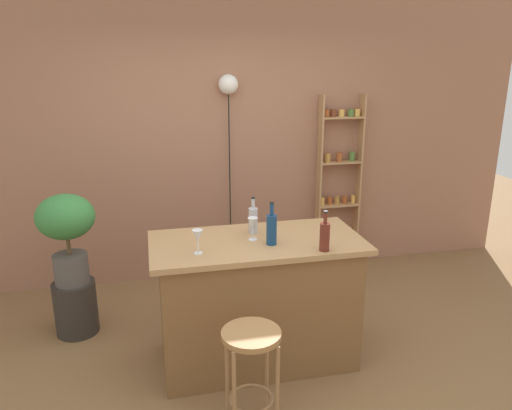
% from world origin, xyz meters
% --- Properties ---
extents(ground, '(12.00, 12.00, 0.00)m').
position_xyz_m(ground, '(0.00, 0.00, 0.00)').
color(ground, brown).
extents(back_wall, '(6.40, 0.10, 2.80)m').
position_xyz_m(back_wall, '(0.00, 1.95, 1.40)').
color(back_wall, '#9E6B51').
rests_on(back_wall, ground).
extents(kitchen_counter, '(1.51, 0.74, 0.96)m').
position_xyz_m(kitchen_counter, '(0.00, 0.30, 0.48)').
color(kitchen_counter, brown).
rests_on(kitchen_counter, ground).
extents(bar_stool, '(0.35, 0.35, 0.67)m').
position_xyz_m(bar_stool, '(-0.20, -0.42, 0.50)').
color(bar_stool, '#997047').
rests_on(bar_stool, ground).
extents(spice_shelf, '(0.46, 0.13, 1.85)m').
position_xyz_m(spice_shelf, '(1.23, 1.81, 0.96)').
color(spice_shelf, tan).
rests_on(spice_shelf, ground).
extents(plant_stool, '(0.34, 0.34, 0.45)m').
position_xyz_m(plant_stool, '(-1.38, 0.99, 0.22)').
color(plant_stool, '#2D2823').
rests_on(plant_stool, ground).
extents(potted_plant, '(0.45, 0.40, 0.74)m').
position_xyz_m(potted_plant, '(-1.38, 0.99, 0.92)').
color(potted_plant, '#514C47').
rests_on(potted_plant, plant_stool).
extents(bottle_soda_blue, '(0.07, 0.07, 0.27)m').
position_xyz_m(bottle_soda_blue, '(0.01, 0.45, 1.06)').
color(bottle_soda_blue, '#B2B2B7').
rests_on(bottle_soda_blue, kitchen_counter).
extents(bottle_vinegar, '(0.07, 0.07, 0.28)m').
position_xyz_m(bottle_vinegar, '(0.40, 0.01, 1.06)').
color(bottle_vinegar, '#5B2319').
rests_on(bottle_vinegar, kitchen_counter).
extents(bottle_wine_red, '(0.07, 0.07, 0.31)m').
position_xyz_m(bottle_wine_red, '(0.08, 0.20, 1.07)').
color(bottle_wine_red, navy).
rests_on(bottle_wine_red, kitchen_counter).
extents(wine_glass_left, '(0.07, 0.07, 0.16)m').
position_xyz_m(wine_glass_left, '(-0.03, 0.31, 1.08)').
color(wine_glass_left, silver).
rests_on(wine_glass_left, kitchen_counter).
extents(wine_glass_center, '(0.07, 0.07, 0.16)m').
position_xyz_m(wine_glass_center, '(-0.43, 0.14, 1.08)').
color(wine_glass_center, silver).
rests_on(wine_glass_center, kitchen_counter).
extents(pendant_globe_light, '(0.19, 0.19, 2.05)m').
position_xyz_m(pendant_globe_light, '(0.07, 1.84, 1.92)').
color(pendant_globe_light, black).
rests_on(pendant_globe_light, ground).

